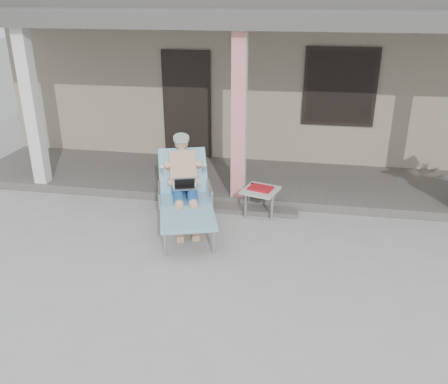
# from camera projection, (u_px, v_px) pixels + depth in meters

# --- Properties ---
(ground) EXTENTS (60.00, 60.00, 0.00)m
(ground) POSITION_uv_depth(u_px,v_px,m) (213.00, 272.00, 5.97)
(ground) COLOR #9E9E99
(ground) RESTS_ON ground
(house) EXTENTS (10.40, 5.40, 3.30)m
(house) POSITION_uv_depth(u_px,v_px,m) (266.00, 65.00, 11.22)
(house) COLOR gray
(house) RESTS_ON ground
(porch_deck) EXTENTS (10.00, 2.00, 0.15)m
(porch_deck) POSITION_uv_depth(u_px,v_px,m) (245.00, 181.00, 8.66)
(porch_deck) COLOR #605B56
(porch_deck) RESTS_ON ground
(porch_overhang) EXTENTS (10.00, 2.30, 2.85)m
(porch_overhang) POSITION_uv_depth(u_px,v_px,m) (247.00, 24.00, 7.56)
(porch_overhang) COLOR silver
(porch_overhang) RESTS_ON porch_deck
(porch_step) EXTENTS (2.00, 0.30, 0.07)m
(porch_step) POSITION_uv_depth(u_px,v_px,m) (235.00, 209.00, 7.64)
(porch_step) COLOR #605B56
(porch_step) RESTS_ON ground
(lounger) EXTENTS (1.28, 2.05, 1.29)m
(lounger) POSITION_uv_depth(u_px,v_px,m) (184.00, 174.00, 6.96)
(lounger) COLOR #B7B7BC
(lounger) RESTS_ON ground
(side_table) EXTENTS (0.63, 0.63, 0.46)m
(side_table) POSITION_uv_depth(u_px,v_px,m) (260.00, 191.00, 7.39)
(side_table) COLOR #B3B3AE
(side_table) RESTS_ON ground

